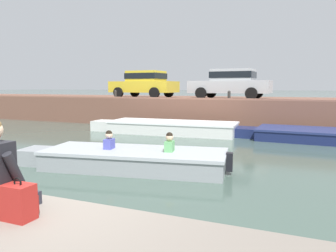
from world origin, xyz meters
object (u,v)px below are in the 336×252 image
Objects in this scene: car_leftmost_yellow at (145,83)px; mooring_bollard_mid at (229,95)px; backpack_on_ledge at (20,202)px; mooring_bollard_west at (115,94)px; car_left_inner_silver at (231,83)px; boat_moored_central_navy at (325,136)px; boat_moored_west_white at (166,127)px; motorboat_passing at (127,159)px.

car_leftmost_yellow is 5.60m from mooring_bollard_mid.
mooring_bollard_mid is 1.09× the size of backpack_on_ledge.
backpack_on_ledge is at bearing -61.63° from mooring_bollard_west.
car_left_inner_silver is 9.50× the size of mooring_bollard_west.
mooring_bollard_mid is at bearing 94.01° from backpack_on_ledge.
backpack_on_ledge is at bearing -105.40° from boat_moored_central_navy.
car_leftmost_yellow is (-2.97, 3.75, 2.05)m from boat_moored_west_white.
motorboat_passing is at bearing -76.04° from boat_moored_west_white.
car_leftmost_yellow reaches higher than boat_moored_central_navy.
car_left_inner_silver is (2.12, 3.75, 2.05)m from boat_moored_west_white.
car_left_inner_silver reaches higher than mooring_bollard_west.
boat_moored_central_navy is 10.79m from mooring_bollard_west.
mooring_bollard_west reaches higher than boat_moored_west_white.
mooring_bollard_west is at bearing 180.00° from mooring_bollard_mid.
boat_moored_central_navy is 1.17× the size of motorboat_passing.
mooring_bollard_mid is at bearing 42.32° from boat_moored_west_white.
boat_moored_central_navy is 14.98× the size of mooring_bollard_west.
boat_moored_west_white is at bearing -119.45° from car_left_inner_silver.
car_leftmost_yellow is (-9.49, 3.52, 2.09)m from boat_moored_central_navy.
car_left_inner_silver is at bearing 14.61° from mooring_bollard_west.
car_left_inner_silver is at bearing 94.54° from backpack_on_ledge.
motorboat_passing is at bearing -65.77° from car_leftmost_yellow.
boat_moored_west_white is 5.20m from car_leftmost_yellow.
boat_moored_central_navy is 1.58× the size of car_left_inner_silver.
boat_moored_central_navy is 14.98× the size of mooring_bollard_mid.
backpack_on_ledge is at bearing -85.99° from mooring_bollard_mid.
motorboat_passing is at bearing 109.10° from backpack_on_ledge.
mooring_bollard_west is 6.36m from mooring_bollard_mid.
backpack_on_ledge reaches higher than boat_moored_central_navy.
mooring_bollard_mid is (0.79, 8.51, 1.46)m from motorboat_passing.
backpack_on_ledge is (1.74, -5.02, 0.77)m from motorboat_passing.
car_left_inner_silver reaches higher than motorboat_passing.
car_left_inner_silver is 6.34m from mooring_bollard_west.
motorboat_passing reaches higher than boat_moored_west_white.
boat_moored_west_white is 1.77× the size of car_leftmost_yellow.
mooring_bollard_mid is (5.34, -1.59, -0.61)m from car_leftmost_yellow.
boat_moored_west_white is 11.88m from backpack_on_ledge.
motorboat_passing is (1.58, -6.36, -0.02)m from boat_moored_west_white.
motorboat_passing is 8.67m from mooring_bollard_mid.
mooring_bollard_mid reaches higher than boat_moored_west_white.
motorboat_passing is 10.28m from mooring_bollard_west.
mooring_bollard_mid is 13.59m from backpack_on_ledge.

